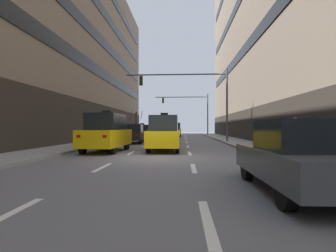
# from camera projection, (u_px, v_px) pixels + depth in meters

# --- Properties ---
(ground_plane) EXTENTS (120.00, 120.00, 0.00)m
(ground_plane) POSITION_uv_depth(u_px,v_px,m) (156.00, 158.00, 12.01)
(ground_plane) COLOR slate
(sidewalk_left) EXTENTS (2.87, 80.00, 0.14)m
(sidewalk_left) POSITION_uv_depth(u_px,v_px,m) (26.00, 155.00, 12.35)
(sidewalk_left) COLOR gray
(sidewalk_left) RESTS_ON ground
(sidewalk_right) EXTENTS (2.87, 80.00, 0.14)m
(sidewalk_right) POSITION_uv_depth(u_px,v_px,m) (294.00, 157.00, 11.66)
(sidewalk_right) COLOR gray
(sidewalk_right) RESTS_ON ground
(lane_stripe_l1_s2) EXTENTS (0.16, 2.00, 0.01)m
(lane_stripe_l1_s2) POSITION_uv_depth(u_px,v_px,m) (5.00, 216.00, 4.11)
(lane_stripe_l1_s2) COLOR silver
(lane_stripe_l1_s2) RESTS_ON ground
(lane_stripe_l1_s3) EXTENTS (0.16, 2.00, 0.01)m
(lane_stripe_l1_s3) POSITION_uv_depth(u_px,v_px,m) (103.00, 167.00, 9.10)
(lane_stripe_l1_s3) COLOR silver
(lane_stripe_l1_s3) RESTS_ON ground
(lane_stripe_l1_s4) EXTENTS (0.16, 2.00, 0.01)m
(lane_stripe_l1_s4) POSITION_uv_depth(u_px,v_px,m) (131.00, 153.00, 14.09)
(lane_stripe_l1_s4) COLOR silver
(lane_stripe_l1_s4) RESTS_ON ground
(lane_stripe_l1_s5) EXTENTS (0.16, 2.00, 0.01)m
(lane_stripe_l1_s5) POSITION_uv_depth(u_px,v_px,m) (144.00, 146.00, 19.08)
(lane_stripe_l1_s5) COLOR silver
(lane_stripe_l1_s5) RESTS_ON ground
(lane_stripe_l1_s6) EXTENTS (0.16, 2.00, 0.01)m
(lane_stripe_l1_s6) POSITION_uv_depth(u_px,v_px,m) (152.00, 142.00, 24.08)
(lane_stripe_l1_s6) COLOR silver
(lane_stripe_l1_s6) RESTS_ON ground
(lane_stripe_l1_s7) EXTENTS (0.16, 2.00, 0.01)m
(lane_stripe_l1_s7) POSITION_uv_depth(u_px,v_px,m) (158.00, 140.00, 29.07)
(lane_stripe_l1_s7) COLOR silver
(lane_stripe_l1_s7) RESTS_ON ground
(lane_stripe_l1_s8) EXTENTS (0.16, 2.00, 0.01)m
(lane_stripe_l1_s8) POSITION_uv_depth(u_px,v_px,m) (161.00, 138.00, 34.06)
(lane_stripe_l1_s8) COLOR silver
(lane_stripe_l1_s8) RESTS_ON ground
(lane_stripe_l1_s9) EXTENTS (0.16, 2.00, 0.01)m
(lane_stripe_l1_s9) POSITION_uv_depth(u_px,v_px,m) (164.00, 136.00, 39.05)
(lane_stripe_l1_s9) COLOR silver
(lane_stripe_l1_s9) RESTS_ON ground
(lane_stripe_l1_s10) EXTENTS (0.16, 2.00, 0.01)m
(lane_stripe_l1_s10) POSITION_uv_depth(u_px,v_px,m) (166.00, 135.00, 44.05)
(lane_stripe_l1_s10) COLOR silver
(lane_stripe_l1_s10) RESTS_ON ground
(lane_stripe_l2_s2) EXTENTS (0.16, 2.00, 0.01)m
(lane_stripe_l2_s2) POSITION_uv_depth(u_px,v_px,m) (207.00, 220.00, 3.93)
(lane_stripe_l2_s2) COLOR silver
(lane_stripe_l2_s2) RESTS_ON ground
(lane_stripe_l2_s3) EXTENTS (0.16, 2.00, 0.01)m
(lane_stripe_l2_s3) POSITION_uv_depth(u_px,v_px,m) (194.00, 168.00, 8.92)
(lane_stripe_l2_s3) COLOR silver
(lane_stripe_l2_s3) RESTS_ON ground
(lane_stripe_l2_s4) EXTENTS (0.16, 2.00, 0.01)m
(lane_stripe_l2_s4) POSITION_uv_depth(u_px,v_px,m) (190.00, 153.00, 13.92)
(lane_stripe_l2_s4) COLOR silver
(lane_stripe_l2_s4) RESTS_ON ground
(lane_stripe_l2_s5) EXTENTS (0.16, 2.00, 0.01)m
(lane_stripe_l2_s5) POSITION_uv_depth(u_px,v_px,m) (188.00, 146.00, 18.91)
(lane_stripe_l2_s5) COLOR silver
(lane_stripe_l2_s5) RESTS_ON ground
(lane_stripe_l2_s6) EXTENTS (0.16, 2.00, 0.01)m
(lane_stripe_l2_s6) POSITION_uv_depth(u_px,v_px,m) (187.00, 142.00, 23.90)
(lane_stripe_l2_s6) COLOR silver
(lane_stripe_l2_s6) RESTS_ON ground
(lane_stripe_l2_s7) EXTENTS (0.16, 2.00, 0.01)m
(lane_stripe_l2_s7) POSITION_uv_depth(u_px,v_px,m) (186.00, 140.00, 28.89)
(lane_stripe_l2_s7) COLOR silver
(lane_stripe_l2_s7) RESTS_ON ground
(lane_stripe_l2_s8) EXTENTS (0.16, 2.00, 0.01)m
(lane_stripe_l2_s8) POSITION_uv_depth(u_px,v_px,m) (186.00, 138.00, 33.88)
(lane_stripe_l2_s8) COLOR silver
(lane_stripe_l2_s8) RESTS_ON ground
(lane_stripe_l2_s9) EXTENTS (0.16, 2.00, 0.01)m
(lane_stripe_l2_s9) POSITION_uv_depth(u_px,v_px,m) (185.00, 136.00, 38.88)
(lane_stripe_l2_s9) COLOR silver
(lane_stripe_l2_s9) RESTS_ON ground
(lane_stripe_l2_s10) EXTENTS (0.16, 2.00, 0.01)m
(lane_stripe_l2_s10) POSITION_uv_depth(u_px,v_px,m) (185.00, 135.00, 43.87)
(lane_stripe_l2_s10) COLOR silver
(lane_stripe_l2_s10) RESTS_ON ground
(taxi_driving_0) EXTENTS (2.04, 4.53, 2.34)m
(taxi_driving_0) POSITION_uv_depth(u_px,v_px,m) (107.00, 133.00, 14.88)
(taxi_driving_0) COLOR black
(taxi_driving_0) RESTS_ON ground
(taxi_driving_1) EXTENTS (1.88, 4.42, 1.83)m
(taxi_driving_1) POSITION_uv_depth(u_px,v_px,m) (142.00, 132.00, 28.84)
(taxi_driving_1) COLOR black
(taxi_driving_1) RESTS_ON ground
(car_driving_2) EXTENTS (1.96, 4.34, 1.60)m
(car_driving_2) POSITION_uv_depth(u_px,v_px,m) (168.00, 134.00, 22.08)
(car_driving_2) COLOR black
(car_driving_2) RESTS_ON ground
(taxi_driving_3) EXTENTS (1.78, 4.18, 2.19)m
(taxi_driving_3) POSITION_uv_depth(u_px,v_px,m) (175.00, 130.00, 38.54)
(taxi_driving_3) COLOR black
(taxi_driving_3) RESTS_ON ground
(taxi_driving_4) EXTENTS (1.80, 4.25, 2.23)m
(taxi_driving_4) POSITION_uv_depth(u_px,v_px,m) (164.00, 134.00, 15.21)
(taxi_driving_4) COLOR black
(taxi_driving_4) RESTS_ON ground
(taxi_driving_5) EXTENTS (2.04, 4.66, 1.92)m
(taxi_driving_5) POSITION_uv_depth(u_px,v_px,m) (172.00, 131.00, 33.02)
(taxi_driving_5) COLOR black
(taxi_driving_5) RESTS_ON ground
(car_driving_6) EXTENTS (2.01, 4.47, 1.65)m
(car_driving_6) POSITION_uv_depth(u_px,v_px,m) (133.00, 134.00, 22.77)
(car_driving_6) COLOR black
(car_driving_6) RESTS_ON ground
(car_parked_0) EXTENTS (1.77, 4.16, 1.55)m
(car_parked_0) POSITION_uv_depth(u_px,v_px,m) (299.00, 157.00, 5.59)
(car_parked_0) COLOR black
(car_parked_0) RESTS_ON ground
(traffic_signal_0) EXTENTS (9.11, 0.35, 6.45)m
(traffic_signal_0) POSITION_uv_depth(u_px,v_px,m) (196.00, 91.00, 23.29)
(traffic_signal_0) COLOR #4C4C51
(traffic_signal_0) RESTS_ON sidewalk_right
(traffic_signal_1) EXTENTS (8.36, 0.35, 6.48)m
(traffic_signal_1) POSITION_uv_depth(u_px,v_px,m) (192.00, 107.00, 41.20)
(traffic_signal_1) COLOR #4C4C51
(traffic_signal_1) RESTS_ON sidewalk_right
(street_tree_0) EXTENTS (1.88, 1.65, 4.34)m
(street_tree_0) POSITION_uv_depth(u_px,v_px,m) (136.00, 123.00, 40.07)
(street_tree_0) COLOR #4C3823
(street_tree_0) RESTS_ON sidewalk_left
(pedestrian_0) EXTENTS (0.40, 0.40, 1.74)m
(pedestrian_0) POSITION_uv_depth(u_px,v_px,m) (295.00, 132.00, 12.94)
(pedestrian_0) COLOR black
(pedestrian_0) RESTS_ON sidewalk_right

